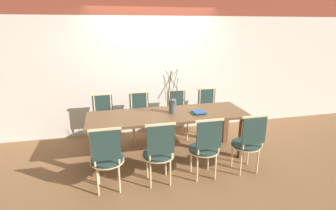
% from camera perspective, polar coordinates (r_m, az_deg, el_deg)
% --- Properties ---
extents(ground_plane, '(16.00, 16.00, 0.00)m').
position_cam_1_polar(ground_plane, '(4.58, 0.00, -11.12)').
color(ground_plane, brown).
extents(wall_rear, '(12.00, 0.06, 3.20)m').
position_cam_1_polar(wall_rear, '(5.33, -3.28, 10.94)').
color(wall_rear, beige).
rests_on(wall_rear, ground_plane).
extents(dining_table, '(2.60, 0.84, 0.77)m').
position_cam_1_polar(dining_table, '(4.31, 0.00, -3.22)').
color(dining_table, brown).
rests_on(dining_table, ground_plane).
extents(chair_near_leftend, '(0.45, 0.45, 0.96)m').
position_cam_1_polar(chair_near_leftend, '(3.59, -13.15, -10.97)').
color(chair_near_leftend, '#233833').
rests_on(chair_near_leftend, ground_plane).
extents(chair_near_left, '(0.45, 0.45, 0.96)m').
position_cam_1_polar(chair_near_left, '(3.64, -2.00, -10.05)').
color(chair_near_left, '#233833').
rests_on(chair_near_left, ground_plane).
extents(chair_near_center, '(0.45, 0.45, 0.96)m').
position_cam_1_polar(chair_near_center, '(3.82, 8.07, -8.89)').
color(chair_near_center, '#233833').
rests_on(chair_near_center, ground_plane).
extents(chair_near_right, '(0.45, 0.45, 0.96)m').
position_cam_1_polar(chair_near_right, '(4.10, 17.02, -7.63)').
color(chair_near_right, '#233833').
rests_on(chair_near_right, ground_plane).
extents(chair_far_leftend, '(0.45, 0.45, 0.96)m').
position_cam_1_polar(chair_far_leftend, '(4.96, -13.87, -3.02)').
color(chair_far_leftend, '#233833').
rests_on(chair_far_leftend, ground_plane).
extents(chair_far_left, '(0.45, 0.45, 0.96)m').
position_cam_1_polar(chair_far_left, '(5.00, -6.05, -2.47)').
color(chair_far_left, '#233833').
rests_on(chair_far_left, ground_plane).
extents(chair_far_center, '(0.45, 0.45, 0.96)m').
position_cam_1_polar(chair_far_center, '(5.14, 2.17, -1.84)').
color(chair_far_center, '#233833').
rests_on(chair_far_center, ground_plane).
extents(chair_far_right, '(0.45, 0.45, 0.96)m').
position_cam_1_polar(chair_far_right, '(5.34, 8.80, -1.31)').
color(chair_far_right, '#233833').
rests_on(chair_far_right, ground_plane).
extents(vase_centerpiece, '(0.40, 0.41, 0.73)m').
position_cam_1_polar(vase_centerpiece, '(4.27, 0.97, 0.10)').
color(vase_centerpiece, '#4C5156').
rests_on(vase_centerpiece, dining_table).
extents(book_stack, '(0.25, 0.20, 0.04)m').
position_cam_1_polar(book_stack, '(4.31, 6.72, -1.59)').
color(book_stack, '#1E6B4C').
rests_on(book_stack, dining_table).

